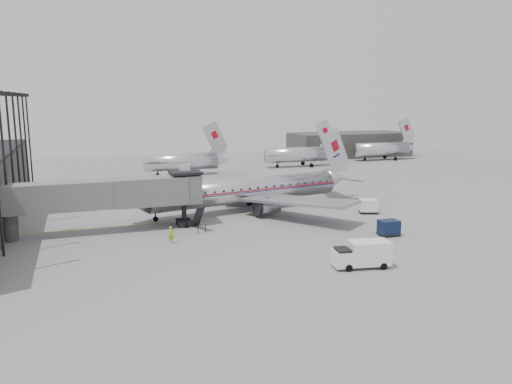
% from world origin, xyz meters
% --- Properties ---
extents(ground, '(160.00, 160.00, 0.00)m').
position_xyz_m(ground, '(0.00, 0.00, 0.00)').
color(ground, slate).
rests_on(ground, ground).
extents(hangar, '(30.00, 12.00, 6.00)m').
position_xyz_m(hangar, '(45.00, 60.00, 3.00)').
color(hangar, '#353230').
rests_on(hangar, ground).
extents(apron_line, '(60.00, 0.15, 0.01)m').
position_xyz_m(apron_line, '(3.00, 6.00, 0.01)').
color(apron_line, gold).
rests_on(apron_line, ground).
extents(jet_bridge, '(21.00, 6.20, 7.10)m').
position_xyz_m(jet_bridge, '(-16.66, 3.67, 4.18)').
color(jet_bridge, slate).
rests_on(jet_bridge, ground).
extents(floodlight_masts, '(0.90, 42.25, 15.25)m').
position_xyz_m(floodlight_masts, '(-27.50, 13.00, 8.36)').
color(floodlight_masts, black).
rests_on(floodlight_masts, ground).
extents(distant_aircraft_near, '(16.39, 3.20, 10.26)m').
position_xyz_m(distant_aircraft_near, '(-1.79, 42.00, 2.73)').
color(distant_aircraft_near, silver).
rests_on(distant_aircraft_near, ground).
extents(distant_aircraft_mid, '(16.39, 3.20, 10.26)m').
position_xyz_m(distant_aircraft_mid, '(24.21, 46.00, 2.73)').
color(distant_aircraft_mid, silver).
rests_on(distant_aircraft_mid, ground).
extents(distant_aircraft_far, '(16.39, 3.20, 10.26)m').
position_xyz_m(distant_aircraft_far, '(48.21, 50.00, 2.73)').
color(distant_aircraft_far, silver).
rests_on(distant_aircraft_far, ground).
extents(airliner, '(33.11, 30.42, 10.56)m').
position_xyz_m(airliner, '(0.73, 9.12, 2.66)').
color(airliner, silver).
rests_on(airliner, ground).
extents(service_van, '(5.20, 2.75, 2.33)m').
position_xyz_m(service_van, '(2.29, -15.99, 1.22)').
color(service_van, white).
rests_on(service_van, ground).
extents(baggage_cart_navy, '(2.20, 1.70, 1.69)m').
position_xyz_m(baggage_cart_navy, '(10.47, -8.00, 0.90)').
color(baggage_cart_navy, '#0D1836').
rests_on(baggage_cart_navy, ground).
extents(baggage_cart_white, '(2.76, 2.46, 1.80)m').
position_xyz_m(baggage_cart_white, '(14.22, 2.00, 0.95)').
color(baggage_cart_white, white).
rests_on(baggage_cart_white, ground).
extents(ramp_worker, '(0.74, 0.60, 1.76)m').
position_xyz_m(ramp_worker, '(-12.00, -3.05, 0.88)').
color(ramp_worker, '#99BD16').
rests_on(ramp_worker, ground).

